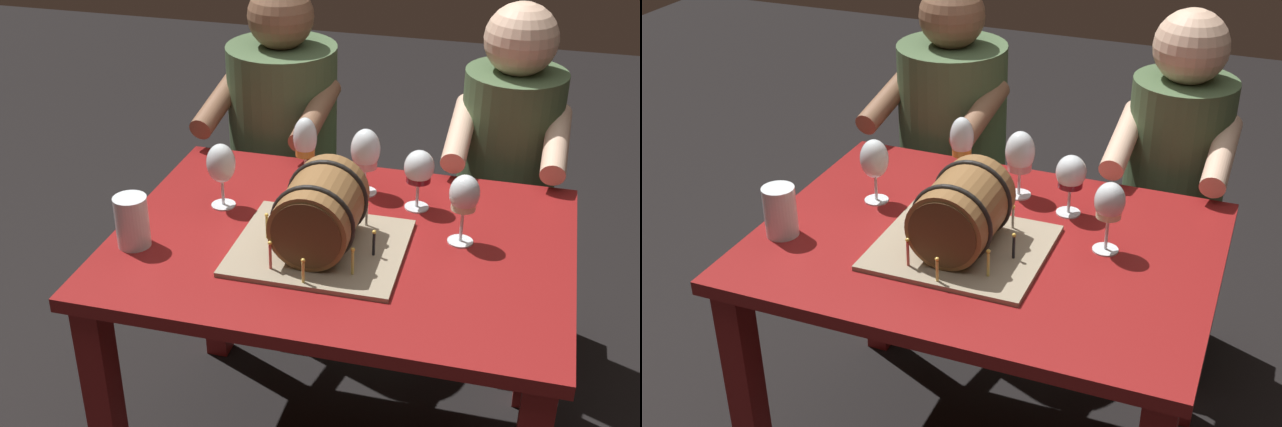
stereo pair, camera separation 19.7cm
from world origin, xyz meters
TOP-DOWN VIEW (x-y plane):
  - dining_table at (0.00, 0.00)m, footprint 1.13×0.85m
  - barrel_cake at (-0.04, -0.06)m, footprint 0.41×0.37m
  - wine_glass_rose at (-0.00, 0.26)m, footprint 0.08×0.08m
  - wine_glass_amber at (-0.17, 0.27)m, footprint 0.07×0.07m
  - wine_glass_red at (0.15, 0.21)m, footprint 0.08×0.08m
  - wine_glass_white at (0.29, 0.06)m, footprint 0.07×0.07m
  - wine_glass_empty at (-0.35, 0.09)m, footprint 0.08×0.08m
  - beer_pint at (-0.48, -0.16)m, footprint 0.08×0.08m
  - person_seated_left at (-0.36, 0.67)m, footprint 0.40×0.49m
  - person_seated_right at (0.36, 0.66)m, footprint 0.35×0.45m

SIDE VIEW (x-z plane):
  - person_seated_right at x=0.36m, z-range -0.06..1.11m
  - person_seated_left at x=-0.36m, z-range -0.04..1.14m
  - dining_table at x=0.00m, z-range 0.24..0.96m
  - beer_pint at x=-0.48m, z-range 0.72..0.85m
  - barrel_cake at x=-0.04m, z-range 0.71..0.92m
  - wine_glass_red at x=0.15m, z-range 0.75..0.92m
  - wine_glass_empty at x=-0.35m, z-range 0.75..0.93m
  - wine_glass_rose at x=0.00m, z-range 0.75..0.94m
  - wine_glass_white at x=0.29m, z-range 0.76..0.94m
  - wine_glass_amber at x=-0.17m, z-range 0.75..0.95m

